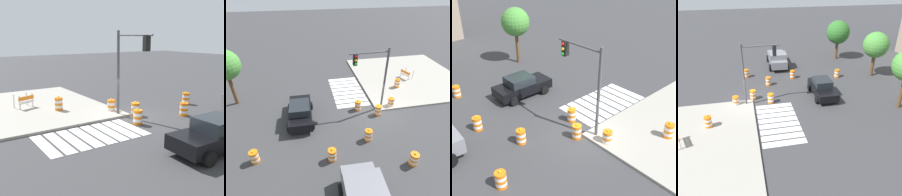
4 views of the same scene
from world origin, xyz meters
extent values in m
plane|color=#38383A|center=(0.00, 0.00, 0.00)|extent=(120.00, 120.00, 0.00)
cube|color=#9E998E|center=(6.00, -6.00, 0.07)|extent=(12.00, 12.00, 0.15)
cube|color=silver|center=(1.38, 1.80, 0.01)|extent=(0.60, 3.20, 0.02)
cube|color=silver|center=(2.12, 1.80, 0.01)|extent=(0.60, 3.20, 0.02)
cube|color=silver|center=(2.88, 1.80, 0.01)|extent=(0.60, 3.20, 0.02)
cube|color=silver|center=(3.62, 1.80, 0.01)|extent=(0.60, 3.20, 0.02)
cube|color=silver|center=(4.38, 1.80, 0.01)|extent=(0.60, 3.20, 0.02)
cube|color=silver|center=(5.12, 1.80, 0.01)|extent=(0.60, 3.20, 0.02)
cube|color=silver|center=(5.88, 1.80, 0.01)|extent=(0.60, 3.20, 0.02)
cube|color=silver|center=(6.62, 1.80, 0.01)|extent=(0.60, 3.20, 0.02)
cube|color=black|center=(0.31, 6.71, 0.68)|extent=(4.33, 1.92, 0.70)
cube|color=#1E2328|center=(0.06, 6.72, 1.33)|extent=(1.93, 1.63, 0.60)
cylinder|color=black|center=(1.67, 7.64, 0.33)|extent=(0.66, 0.25, 0.66)
cylinder|color=black|center=(1.64, 5.74, 0.33)|extent=(0.66, 0.25, 0.66)
cylinder|color=black|center=(-1.03, 7.69, 0.33)|extent=(0.66, 0.25, 0.66)
cylinder|color=black|center=(-1.06, 5.79, 0.33)|extent=(0.66, 0.25, 0.66)
cube|color=slate|center=(-7.81, 3.70, 1.17)|extent=(1.97, 2.07, 1.50)
cube|color=slate|center=(-6.72, 3.66, 0.87)|extent=(1.47, 1.95, 0.90)
cylinder|color=black|center=(-6.98, 4.69, 0.42)|extent=(0.85, 0.33, 0.84)
cylinder|color=black|center=(-7.05, 2.65, 0.42)|extent=(0.85, 0.33, 0.84)
cylinder|color=orange|center=(0.65, 1.62, 0.09)|extent=(0.56, 0.56, 0.18)
cylinder|color=white|center=(0.65, 1.62, 0.27)|extent=(0.56, 0.56, 0.18)
cylinder|color=orange|center=(0.65, 1.62, 0.45)|extent=(0.56, 0.56, 0.18)
cylinder|color=white|center=(0.65, 1.62, 0.63)|extent=(0.56, 0.56, 0.18)
cylinder|color=orange|center=(0.65, 1.62, 0.81)|extent=(0.56, 0.56, 0.18)
sphere|color=yellow|center=(0.65, 1.62, 0.96)|extent=(0.12, 0.12, 0.12)
cylinder|color=orange|center=(-3.12, 1.88, 0.09)|extent=(0.56, 0.56, 0.18)
cylinder|color=white|center=(-3.12, 1.88, 0.27)|extent=(0.56, 0.56, 0.18)
cylinder|color=orange|center=(-3.12, 1.88, 0.45)|extent=(0.56, 0.56, 0.18)
cylinder|color=white|center=(-3.12, 1.88, 0.63)|extent=(0.56, 0.56, 0.18)
cylinder|color=orange|center=(-3.12, 1.88, 0.81)|extent=(0.56, 0.56, 0.18)
sphere|color=yellow|center=(-3.12, 1.88, 0.96)|extent=(0.12, 0.12, 0.12)
cylinder|color=orange|center=(0.54, -1.52, 0.09)|extent=(0.56, 0.56, 0.18)
cylinder|color=white|center=(0.54, -1.52, 0.27)|extent=(0.56, 0.56, 0.18)
cylinder|color=orange|center=(0.54, -1.52, 0.45)|extent=(0.56, 0.56, 0.18)
cylinder|color=white|center=(0.54, -1.52, 0.63)|extent=(0.56, 0.56, 0.18)
cylinder|color=orange|center=(0.54, -1.52, 0.81)|extent=(0.56, 0.56, 0.18)
sphere|color=yellow|center=(0.54, -1.52, 0.96)|extent=(0.12, 0.12, 0.12)
cylinder|color=orange|center=(-0.37, 0.08, 0.09)|extent=(0.56, 0.56, 0.18)
cylinder|color=white|center=(-0.37, 0.08, 0.27)|extent=(0.56, 0.56, 0.18)
cylinder|color=orange|center=(-0.37, 0.08, 0.45)|extent=(0.56, 0.56, 0.18)
cylinder|color=white|center=(-0.37, 0.08, 0.63)|extent=(0.56, 0.56, 0.18)
cylinder|color=orange|center=(-0.37, 0.08, 0.81)|extent=(0.56, 0.56, 0.18)
sphere|color=yellow|center=(-0.37, 0.08, 0.96)|extent=(0.12, 0.12, 0.12)
cylinder|color=orange|center=(-4.41, 4.80, 0.09)|extent=(0.56, 0.56, 0.18)
cylinder|color=white|center=(-4.41, 4.80, 0.27)|extent=(0.56, 0.56, 0.18)
cylinder|color=orange|center=(-4.41, 4.80, 0.45)|extent=(0.56, 0.56, 0.18)
cylinder|color=white|center=(-4.41, 4.80, 0.63)|extent=(0.56, 0.56, 0.18)
cylinder|color=orange|center=(-4.41, 4.80, 0.81)|extent=(0.56, 0.56, 0.18)
sphere|color=yellow|center=(-4.41, 4.80, 0.96)|extent=(0.12, 0.12, 0.12)
cylinder|color=orange|center=(-3.61, 9.78, 0.09)|extent=(0.56, 0.56, 0.18)
cylinder|color=white|center=(-3.61, 9.78, 0.27)|extent=(0.56, 0.56, 0.18)
cylinder|color=orange|center=(-3.61, 9.78, 0.45)|extent=(0.56, 0.56, 0.18)
cylinder|color=white|center=(-3.61, 9.78, 0.63)|extent=(0.56, 0.56, 0.18)
cylinder|color=orange|center=(-3.61, 9.78, 0.81)|extent=(0.56, 0.56, 0.18)
sphere|color=yellow|center=(-3.61, 9.78, 0.96)|extent=(0.12, 0.12, 0.12)
cylinder|color=orange|center=(-5.73, -0.29, 0.09)|extent=(0.56, 0.56, 0.18)
cylinder|color=white|center=(-5.73, -0.29, 0.27)|extent=(0.56, 0.56, 0.18)
cylinder|color=orange|center=(-5.73, -0.29, 0.45)|extent=(0.56, 0.56, 0.18)
cylinder|color=white|center=(-5.73, -0.29, 0.63)|extent=(0.56, 0.56, 0.18)
cylinder|color=orange|center=(-5.73, -0.29, 0.81)|extent=(0.56, 0.56, 0.18)
sphere|color=yellow|center=(-5.73, -0.29, 0.96)|extent=(0.12, 0.12, 0.12)
cylinder|color=orange|center=(3.63, -3.60, 0.24)|extent=(0.56, 0.56, 0.18)
cylinder|color=white|center=(3.63, -3.60, 0.42)|extent=(0.56, 0.56, 0.18)
cylinder|color=orange|center=(3.63, -3.60, 0.60)|extent=(0.56, 0.56, 0.18)
cylinder|color=white|center=(3.63, -3.60, 0.78)|extent=(0.56, 0.56, 0.18)
cylinder|color=orange|center=(3.63, -3.60, 0.96)|extent=(0.56, 0.56, 0.18)
sphere|color=yellow|center=(3.63, -3.60, 1.11)|extent=(0.12, 0.12, 0.12)
cube|color=silver|center=(4.88, -5.61, 0.65)|extent=(0.09, 0.09, 1.00)
cube|color=silver|center=(5.12, -6.27, 0.65)|extent=(0.09, 0.09, 1.00)
cube|color=silver|center=(5.91, -5.23, 0.65)|extent=(0.09, 0.09, 1.00)
cube|color=silver|center=(6.15, -5.88, 0.65)|extent=(0.09, 0.09, 1.00)
cube|color=orange|center=(5.39, -5.40, 0.90)|extent=(1.23, 0.49, 0.28)
cube|color=white|center=(5.39, -5.40, 0.60)|extent=(1.23, 0.49, 0.20)
cylinder|color=#4C4C51|center=(0.60, -0.60, 2.90)|extent=(0.18, 0.18, 5.50)
cylinder|color=#4C4C51|center=(0.57, 1.00, 5.35)|extent=(0.19, 3.20, 0.12)
cube|color=black|center=(0.54, 2.12, 4.90)|extent=(0.37, 0.29, 0.90)
sphere|color=red|center=(0.35, 2.12, 5.20)|extent=(0.20, 0.20, 0.20)
sphere|color=#F2A514|center=(0.35, 2.12, 4.90)|extent=(0.20, 0.20, 0.20)
sphere|color=green|center=(0.35, 2.12, 4.60)|extent=(0.20, 0.20, 0.20)
cylinder|color=brown|center=(3.82, 12.64, 1.50)|extent=(0.31, 0.31, 3.01)
camera|label=1|loc=(10.77, 14.12, 5.32)|focal=43.78mm
camera|label=2|loc=(-12.66, 6.00, 10.36)|focal=30.34mm
camera|label=3|loc=(-9.90, -9.50, 10.33)|focal=44.71mm
camera|label=4|loc=(19.44, -0.55, 10.81)|focal=37.61mm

